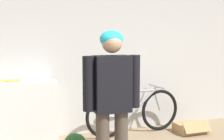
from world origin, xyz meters
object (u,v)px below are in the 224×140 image
Objects in this scene: person at (112,95)px; banana at (11,81)px; bicycle at (134,112)px; cardboard_box at (191,128)px.

person is 5.66× the size of banana.
person is at bearing -58.65° from banana.
person is 1.84m from banana.
banana is (-0.96, 1.57, -0.02)m from person.
banana is at bearing 171.51° from bicycle.
bicycle is 0.98m from cardboard_box.
banana is 2.90m from cardboard_box.
bicycle is at bearing -3.46° from banana.
bicycle is 1.94m from banana.
person is 3.32× the size of cardboard_box.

